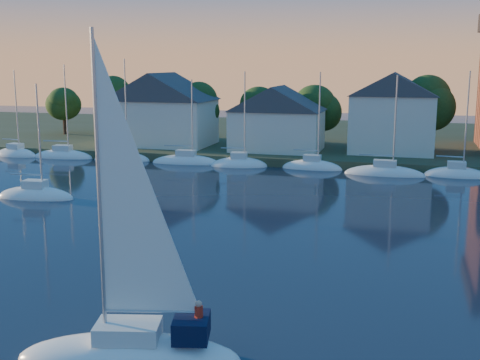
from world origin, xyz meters
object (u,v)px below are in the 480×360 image
at_px(clubhouse_centre, 277,118).
at_px(hero_sailboat, 132,347).
at_px(clubhouse_east, 393,112).
at_px(clubhouse_west, 163,108).
at_px(drifting_sailboat_left, 36,197).

bearing_deg(clubhouse_centre, hero_sailboat, -84.15).
xyz_separation_m(clubhouse_centre, clubhouse_east, (14.00, 2.00, 0.87)).
bearing_deg(clubhouse_centre, clubhouse_east, 8.13).
relative_size(clubhouse_west, clubhouse_centre, 1.18).
xyz_separation_m(clubhouse_centre, hero_sailboat, (5.51, -53.75, -4.54)).
bearing_deg(clubhouse_east, hero_sailboat, -98.66).
xyz_separation_m(clubhouse_west, clubhouse_centre, (16.00, -1.00, -0.80)).
height_order(hero_sailboat, drifting_sailboat_left, hero_sailboat).
relative_size(clubhouse_centre, clubhouse_east, 1.10).
bearing_deg(clubhouse_west, clubhouse_east, 1.91).
height_order(clubhouse_east, hero_sailboat, hero_sailboat).
bearing_deg(drifting_sailboat_left, clubhouse_west, 84.23).
distance_m(clubhouse_west, clubhouse_east, 30.02).
height_order(clubhouse_centre, clubhouse_east, clubhouse_east).
bearing_deg(hero_sailboat, clubhouse_west, -81.80).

